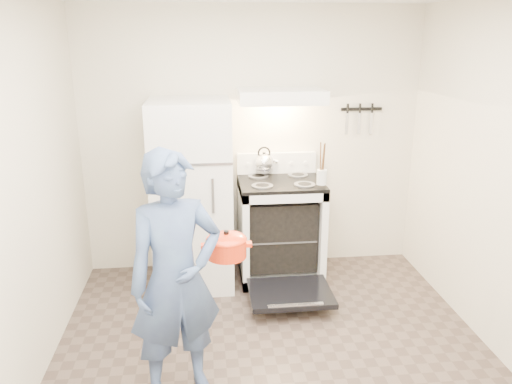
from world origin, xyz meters
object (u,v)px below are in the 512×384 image
(tea_kettle, at_px, (264,161))
(person, at_px, (176,280))
(stove_body, at_px, (280,231))
(dutch_oven, at_px, (227,248))
(refrigerator, at_px, (192,195))

(tea_kettle, xyz_separation_m, person, (-0.76, -1.80, -0.28))
(stove_body, bearing_deg, tea_kettle, 120.17)
(dutch_oven, bearing_deg, person, -139.60)
(refrigerator, relative_size, tea_kettle, 6.25)
(refrigerator, xyz_separation_m, tea_kettle, (0.68, 0.24, 0.24))
(refrigerator, distance_m, tea_kettle, 0.76)
(tea_kettle, height_order, person, person)
(stove_body, distance_m, person, 1.84)
(refrigerator, xyz_separation_m, person, (-0.08, -1.55, -0.04))
(person, bearing_deg, dutch_oven, 20.06)
(person, bearing_deg, tea_kettle, 46.69)
(person, distance_m, dutch_oven, 0.43)
(tea_kettle, bearing_deg, person, -112.97)
(dutch_oven, bearing_deg, stove_body, 66.48)
(person, relative_size, dutch_oven, 4.81)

